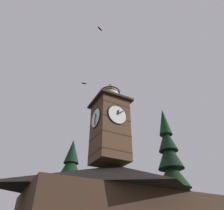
{
  "coord_description": "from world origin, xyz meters",
  "views": [
    {
      "loc": [
        8.96,
        16.17,
        1.39
      ],
      "look_at": [
        0.38,
        0.14,
        13.37
      ],
      "focal_mm": 32.71,
      "sensor_mm": 36.0,
      "label": 1
    }
  ],
  "objects": [
    {
      "name": "pine_tree_aside",
      "position": [
        -9.42,
        -2.66,
        6.85
      ],
      "size": [
        5.42,
        5.42,
        17.27
      ],
      "color": "#473323",
      "rests_on": "ground_plane"
    },
    {
      "name": "flying_bird_low",
      "position": [
        3.4,
        2.91,
        21.01
      ],
      "size": [
        0.63,
        0.37,
        0.11
      ],
      "color": "black"
    },
    {
      "name": "pine_tree_behind",
      "position": [
        1.73,
        -7.94,
        5.14
      ],
      "size": [
        5.9,
        5.9,
        12.2
      ],
      "color": "#473323",
      "rests_on": "ground_plane"
    },
    {
      "name": "flying_bird_high",
      "position": [
        2.24,
        -4.36,
        18.88
      ],
      "size": [
        0.67,
        0.32,
        0.16
      ],
      "color": "black"
    },
    {
      "name": "moon",
      "position": [
        -11.62,
        -43.72,
        14.34
      ],
      "size": [
        2.15,
        2.15,
        2.15
      ],
      "color": "silver"
    },
    {
      "name": "building_main",
      "position": [
        -0.62,
        -0.59,
        3.68
      ],
      "size": [
        16.08,
        10.25,
        7.2
      ],
      "color": "#432D20",
      "rests_on": "ground_plane"
    },
    {
      "name": "clock_tower",
      "position": [
        0.35,
        -0.42,
        11.34
      ],
      "size": [
        3.84,
        3.84,
        9.49
      ],
      "color": "brown",
      "rests_on": "building_main"
    }
  ]
}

